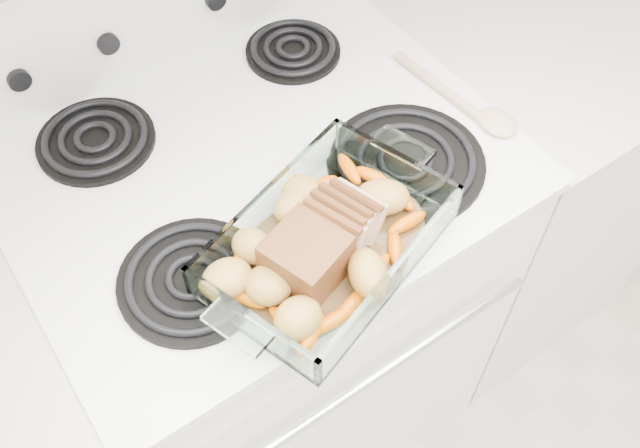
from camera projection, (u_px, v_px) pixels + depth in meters
electric_range at (266, 297)px, 1.50m from camera, size 0.78×0.70×1.12m
counter_right at (497, 165)px, 1.74m from camera, size 0.58×0.68×0.93m
baking_dish at (328, 246)px, 0.99m from camera, size 0.34×0.22×0.07m
pork_roast at (313, 244)px, 0.96m from camera, size 0.18×0.10×0.08m
roast_vegetables at (309, 223)px, 1.00m from camera, size 0.40×0.22×0.05m
wooden_spoon at (471, 106)px, 1.18m from camera, size 0.07×0.26×0.02m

